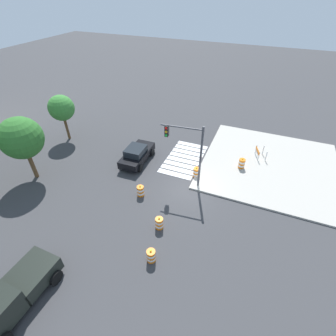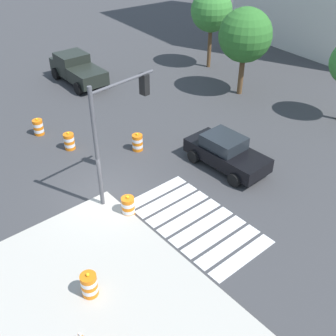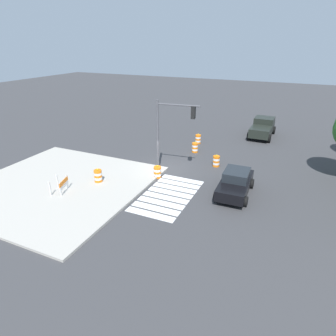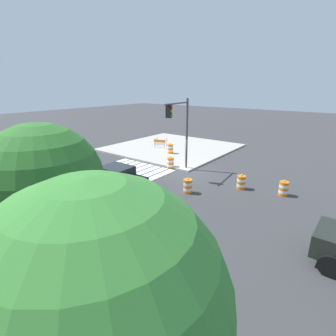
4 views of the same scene
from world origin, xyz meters
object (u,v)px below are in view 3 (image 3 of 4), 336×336
object	(u,v)px
traffic_barrel_near_corner	(198,139)
traffic_barrel_on_sidewalk	(98,176)
construction_barricade	(62,184)
traffic_barrel_median_near	(157,172)
traffic_barrel_median_far	(216,161)
pickup_truck	(263,127)
traffic_light_pole	(172,124)
traffic_barrel_crosswalk_end	(195,148)
sports_car	(235,183)

from	to	relation	value
traffic_barrel_near_corner	traffic_barrel_on_sidewalk	size ratio (longest dim) A/B	1.00
traffic_barrel_on_sidewalk	construction_barricade	bearing A→B (deg)	-28.54
traffic_barrel_median_near	traffic_barrel_median_far	distance (m)	5.26
pickup_truck	traffic_light_pole	xyz separation A→B (m)	(12.90, -5.10, 2.94)
traffic_barrel_crosswalk_end	construction_barricade	world-z (taller)	construction_barricade
traffic_barrel_near_corner	traffic_barrel_on_sidewalk	world-z (taller)	traffic_barrel_on_sidewalk
traffic_light_pole	traffic_barrel_near_corner	bearing A→B (deg)	-176.70
traffic_barrel_on_sidewalk	traffic_barrel_crosswalk_end	bearing A→B (deg)	154.99
pickup_truck	traffic_barrel_median_far	xyz separation A→B (m)	(10.26, -2.26, -0.52)
traffic_barrel_on_sidewalk	traffic_barrel_median_near	bearing A→B (deg)	127.15
traffic_barrel_on_sidewalk	construction_barricade	distance (m)	2.63
pickup_truck	construction_barricade	world-z (taller)	pickup_truck
pickup_truck	construction_barricade	bearing A→B (deg)	-28.58
traffic_barrel_on_sidewalk	traffic_light_pole	bearing A→B (deg)	134.14
traffic_barrel_on_sidewalk	traffic_light_pole	size ratio (longest dim) A/B	0.19
sports_car	construction_barricade	xyz separation A→B (m)	(4.86, -10.63, -0.09)
traffic_barrel_crosswalk_end	traffic_barrel_median_far	world-z (taller)	same
traffic_barrel_crosswalk_end	traffic_barrel_median_near	xyz separation A→B (m)	(6.40, -0.73, 0.00)
construction_barricade	sports_car	bearing A→B (deg)	114.55
traffic_barrel_median_near	traffic_barrel_on_sidewalk	bearing A→B (deg)	-52.85
sports_car	traffic_light_pole	bearing A→B (deg)	-105.05
sports_car	traffic_barrel_median_near	size ratio (longest dim) A/B	4.26
traffic_barrel_median_near	traffic_light_pole	size ratio (longest dim) A/B	0.19
pickup_truck	traffic_barrel_crosswalk_end	size ratio (longest dim) A/B	5.10
traffic_barrel_crosswalk_end	traffic_barrel_near_corner	bearing A→B (deg)	-167.34
traffic_barrel_median_near	pickup_truck	bearing A→B (deg)	158.14
sports_car	pickup_truck	size ratio (longest dim) A/B	0.84
traffic_barrel_near_corner	traffic_barrel_crosswalk_end	world-z (taller)	same
traffic_barrel_near_corner	traffic_light_pole	distance (m)	8.35
construction_barricade	traffic_barrel_median_near	bearing A→B (deg)	136.23
pickup_truck	traffic_barrel_on_sidewalk	world-z (taller)	pickup_truck
sports_car	traffic_barrel_on_sidewalk	size ratio (longest dim) A/B	4.26
traffic_barrel_median_near	traffic_light_pole	xyz separation A→B (m)	(-1.33, 0.61, 3.46)
traffic_light_pole	pickup_truck	bearing A→B (deg)	158.42
traffic_light_pole	traffic_barrel_median_far	bearing A→B (deg)	132.88
sports_car	traffic_light_pole	distance (m)	6.29
traffic_barrel_median_far	construction_barricade	distance (m)	12.11
traffic_barrel_near_corner	construction_barricade	xyz separation A→B (m)	(13.87, -4.91, 0.27)
pickup_truck	traffic_barrel_median_far	size ratio (longest dim) A/B	5.10
traffic_barrel_median_far	traffic_barrel_crosswalk_end	bearing A→B (deg)	-131.87
sports_car	pickup_truck	xyz separation A→B (m)	(-14.32, -0.18, 0.16)
pickup_truck	traffic_barrel_near_corner	xyz separation A→B (m)	(5.31, -5.54, -0.52)
traffic_light_pole	traffic_barrel_on_sidewalk	bearing A→B (deg)	-45.86
traffic_barrel_near_corner	traffic_barrel_median_far	world-z (taller)	same
traffic_barrel_near_corner	traffic_barrel_crosswalk_end	xyz separation A→B (m)	(2.52, 0.57, 0.00)
traffic_barrel_near_corner	traffic_barrel_on_sidewalk	bearing A→B (deg)	-17.53
traffic_barrel_median_near	traffic_barrel_median_far	world-z (taller)	same
traffic_barrel_median_near	traffic_light_pole	world-z (taller)	traffic_light_pole
pickup_truck	construction_barricade	distance (m)	21.84
traffic_light_pole	traffic_barrel_median_near	bearing A→B (deg)	-24.50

